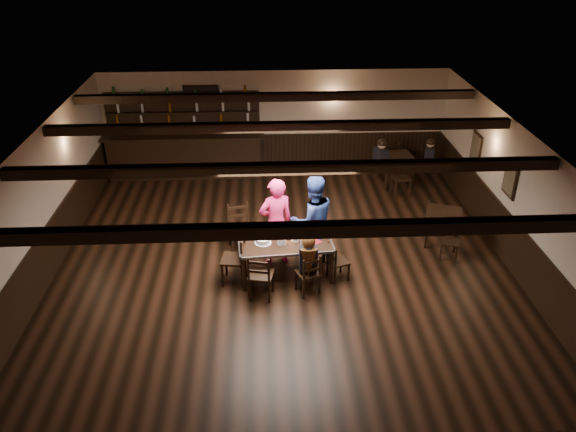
{
  "coord_description": "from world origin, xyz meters",
  "views": [
    {
      "loc": [
        -0.37,
        -9.25,
        6.18
      ],
      "look_at": [
        0.1,
        0.2,
        1.08
      ],
      "focal_mm": 35.0,
      "sensor_mm": 36.0,
      "label": 1
    }
  ],
  "objects_px": {
    "chair_near_right": "(310,272)",
    "bar_counter": "(185,149)",
    "dining_table": "(285,245)",
    "chair_near_left": "(260,274)",
    "woman_pink": "(276,222)",
    "man_blue": "(313,220)",
    "cake": "(263,241)"
  },
  "relations": [
    {
      "from": "dining_table",
      "to": "woman_pink",
      "type": "xyz_separation_m",
      "value": [
        -0.16,
        0.47,
        0.24
      ]
    },
    {
      "from": "chair_near_left",
      "to": "woman_pink",
      "type": "xyz_separation_m",
      "value": [
        0.32,
        1.18,
        0.39
      ]
    },
    {
      "from": "man_blue",
      "to": "bar_counter",
      "type": "height_order",
      "value": "bar_counter"
    },
    {
      "from": "chair_near_right",
      "to": "bar_counter",
      "type": "distance_m",
      "value": 6.24
    },
    {
      "from": "chair_near_left",
      "to": "woman_pink",
      "type": "bearing_deg",
      "value": 74.68
    },
    {
      "from": "man_blue",
      "to": "chair_near_right",
      "type": "bearing_deg",
      "value": 67.94
    },
    {
      "from": "dining_table",
      "to": "cake",
      "type": "xyz_separation_m",
      "value": [
        -0.42,
        -0.01,
        0.11
      ]
    },
    {
      "from": "chair_near_right",
      "to": "bar_counter",
      "type": "relative_size",
      "value": 0.2
    },
    {
      "from": "chair_near_right",
      "to": "woman_pink",
      "type": "height_order",
      "value": "woman_pink"
    },
    {
      "from": "dining_table",
      "to": "bar_counter",
      "type": "height_order",
      "value": "bar_counter"
    },
    {
      "from": "chair_near_left",
      "to": "cake",
      "type": "distance_m",
      "value": 0.75
    },
    {
      "from": "chair_near_right",
      "to": "bar_counter",
      "type": "xyz_separation_m",
      "value": [
        -2.83,
        5.56,
        0.24
      ]
    },
    {
      "from": "chair_near_left",
      "to": "chair_near_right",
      "type": "distance_m",
      "value": 0.9
    },
    {
      "from": "dining_table",
      "to": "chair_near_right",
      "type": "xyz_separation_m",
      "value": [
        0.41,
        -0.62,
        -0.2
      ]
    },
    {
      "from": "bar_counter",
      "to": "man_blue",
      "type": "bearing_deg",
      "value": -56.16
    },
    {
      "from": "chair_near_left",
      "to": "dining_table",
      "type": "bearing_deg",
      "value": 55.46
    },
    {
      "from": "dining_table",
      "to": "cake",
      "type": "relative_size",
      "value": 5.81
    },
    {
      "from": "woman_pink",
      "to": "chair_near_left",
      "type": "bearing_deg",
      "value": 57.75
    },
    {
      "from": "dining_table",
      "to": "chair_near_left",
      "type": "height_order",
      "value": "chair_near_left"
    },
    {
      "from": "chair_near_right",
      "to": "cake",
      "type": "xyz_separation_m",
      "value": [
        -0.83,
        0.61,
        0.31
      ]
    },
    {
      "from": "chair_near_left",
      "to": "woman_pink",
      "type": "relative_size",
      "value": 0.5
    },
    {
      "from": "chair_near_left",
      "to": "man_blue",
      "type": "height_order",
      "value": "man_blue"
    },
    {
      "from": "chair_near_right",
      "to": "woman_pink",
      "type": "relative_size",
      "value": 0.45
    },
    {
      "from": "woman_pink",
      "to": "man_blue",
      "type": "bearing_deg",
      "value": 165.33
    },
    {
      "from": "cake",
      "to": "man_blue",
      "type": "bearing_deg",
      "value": 27.62
    },
    {
      "from": "chair_near_left",
      "to": "bar_counter",
      "type": "bearing_deg",
      "value": 108.92
    },
    {
      "from": "dining_table",
      "to": "woman_pink",
      "type": "bearing_deg",
      "value": 109.07
    },
    {
      "from": "cake",
      "to": "bar_counter",
      "type": "height_order",
      "value": "bar_counter"
    },
    {
      "from": "woman_pink",
      "to": "bar_counter",
      "type": "height_order",
      "value": "bar_counter"
    },
    {
      "from": "chair_near_left",
      "to": "cake",
      "type": "height_order",
      "value": "chair_near_left"
    },
    {
      "from": "woman_pink",
      "to": "chair_near_right",
      "type": "bearing_deg",
      "value": 100.93
    },
    {
      "from": "chair_near_right",
      "to": "man_blue",
      "type": "bearing_deg",
      "value": 82.8
    }
  ]
}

